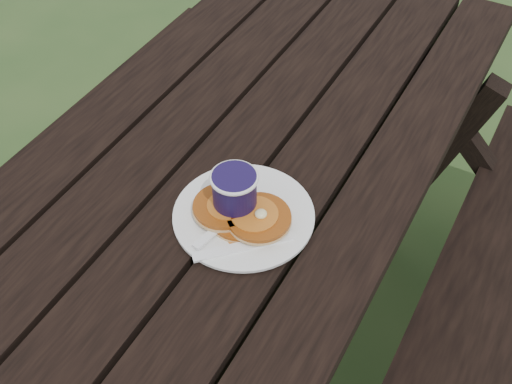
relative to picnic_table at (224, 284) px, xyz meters
The scene contains 7 objects.
ground 0.37m from the picnic_table, ahead, with size 60.00×60.00×0.00m, color #26411C.
picnic_table is the anchor object (origin of this frame).
plate 0.41m from the picnic_table, 36.82° to the right, with size 0.25×0.25×0.01m, color white.
pancake_stack 0.43m from the picnic_table, 39.71° to the right, with size 0.18×0.12×0.04m.
knife 0.45m from the picnic_table, 45.71° to the right, with size 0.02×0.18×0.01m, color white.
fork 0.43m from the picnic_table, 58.83° to the right, with size 0.03×0.16×0.01m, color white, non-canonical shape.
coffee_cup 0.46m from the picnic_table, 42.20° to the right, with size 0.09×0.09×0.10m.
Camera 1 is at (0.50, -0.74, 1.64)m, focal length 45.00 mm.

